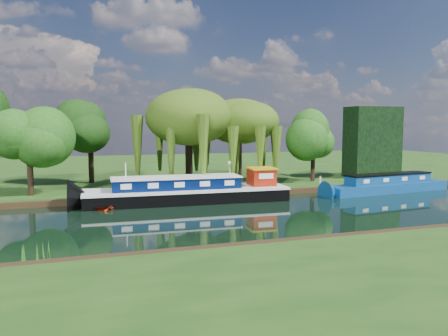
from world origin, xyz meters
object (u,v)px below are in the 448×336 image
object	(u,v)px
red_dinghy	(113,209)
white_cruiser	(377,194)
narrowboat	(388,185)
dutch_barge	(190,191)

from	to	relation	value
red_dinghy	white_cruiser	bearing A→B (deg)	-106.80
narrowboat	red_dinghy	distance (m)	25.58
dutch_barge	red_dinghy	xyz separation A→B (m)	(-6.30, -0.99, -0.88)
dutch_barge	white_cruiser	xyz separation A→B (m)	(17.64, -1.17, -0.88)
white_cruiser	narrowboat	bearing A→B (deg)	-82.19
dutch_barge	narrowboat	world-z (taller)	dutch_barge
dutch_barge	white_cruiser	world-z (taller)	dutch_barge
red_dinghy	dutch_barge	bearing A→B (deg)	-97.42
dutch_barge	red_dinghy	distance (m)	6.44
narrowboat	white_cruiser	size ratio (longest dim) A/B	6.66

